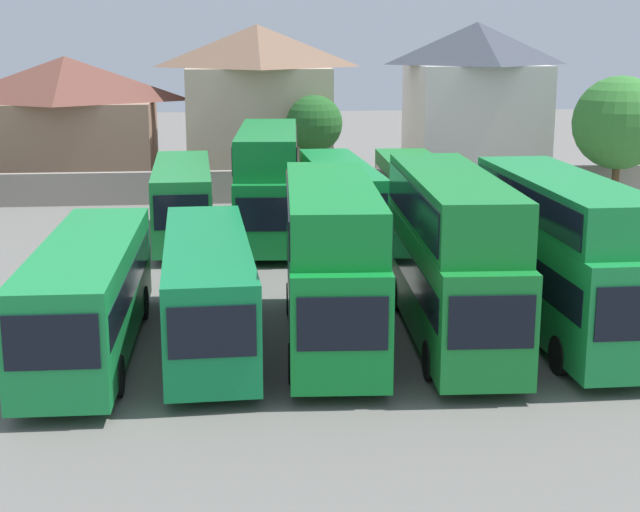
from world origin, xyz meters
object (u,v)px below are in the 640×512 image
bus_4 (451,249)px  house_terrace_left (68,120)px  bus_1 (89,291)px  bus_8 (340,196)px  tree_behind_wall (314,124)px  tree_right_of_lot (619,123)px  bus_2 (208,285)px  bus_7 (268,178)px  bus_3 (331,256)px  bus_6 (183,198)px  house_terrace_centre (258,103)px  bus_5 (562,248)px  bus_9 (416,194)px  house_terrace_right (475,100)px

bus_4 → house_terrace_left: bearing=-150.6°
bus_1 → house_terrace_left: (-5.60, 32.72, 2.11)m
bus_8 → tree_behind_wall: 12.74m
bus_8 → tree_right_of_lot: (16.44, 8.07, 2.43)m
bus_1 → bus_2: 3.48m
bus_7 → tree_right_of_lot: tree_right_of_lot is taller
bus_3 → bus_6: bearing=-158.3°
house_terrace_centre → tree_behind_wall: 6.12m
bus_6 → bus_8: size_ratio=0.94×
bus_4 → tree_right_of_lot: 27.49m
bus_1 → tree_behind_wall: (9.19, 27.93, 2.16)m
tree_right_of_lot → bus_2: bearing=-134.1°
bus_3 → bus_7: bearing=-172.2°
bus_4 → tree_right_of_lot: bearing=149.8°
bus_3 → bus_7: (-1.22, 15.16, 0.08)m
bus_2 → bus_6: bus_6 is taller
bus_4 → bus_5: 3.54m
bus_2 → bus_6: bearing=-176.9°
tree_behind_wall → bus_9: bearing=-73.8°
bus_2 → bus_5: size_ratio=1.03×
house_terrace_left → house_terrace_centre: (11.71, 0.41, 0.95)m
bus_9 → bus_5: bearing=8.1°
bus_5 → bus_4: bearing=-88.8°
bus_6 → bus_8: bus_8 is taller
bus_1 → bus_3: bus_3 is taller
bus_1 → house_terrace_right: size_ratio=1.14×
bus_1 → bus_4: 10.86m
bus_3 → bus_5: size_ratio=0.96×
bus_7 → tree_behind_wall: bearing=169.5°
bus_4 → house_terrace_right: house_terrace_right is taller
house_terrace_centre → house_terrace_right: house_terrace_right is taller
bus_8 → bus_5: bearing=17.0°
bus_5 → bus_7: size_ratio=0.98×
bus_7 → tree_right_of_lot: bearing=116.2°
bus_6 → house_terrace_centre: (4.04, 17.62, 2.99)m
bus_4 → bus_8: (-1.61, 15.02, -0.88)m
bus_4 → house_terrace_centre: bearing=-169.3°
house_terrace_centre → tree_right_of_lot: (19.53, -9.71, -0.56)m
bus_5 → tree_right_of_lot: tree_right_of_lot is taller
bus_7 → bus_8: size_ratio=0.99×
bus_8 → house_terrace_right: size_ratio=1.13×
tree_behind_wall → bus_8: bearing=-89.9°
tree_behind_wall → house_terrace_centre: bearing=120.6°
house_terrace_centre → house_terrace_right: size_ratio=0.98×
bus_4 → tree_behind_wall: bearing=-174.1°
house_terrace_right → bus_7: bearing=-128.9°
bus_6 → bus_8: 7.14m
bus_7 → house_terrace_right: (14.02, 17.39, 2.22)m
bus_3 → tree_behind_wall: 27.76m
tree_right_of_lot → bus_6: bearing=-161.4°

